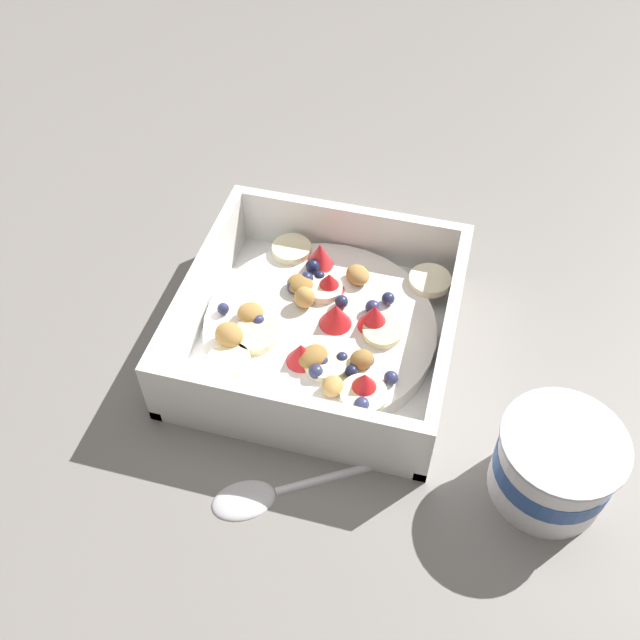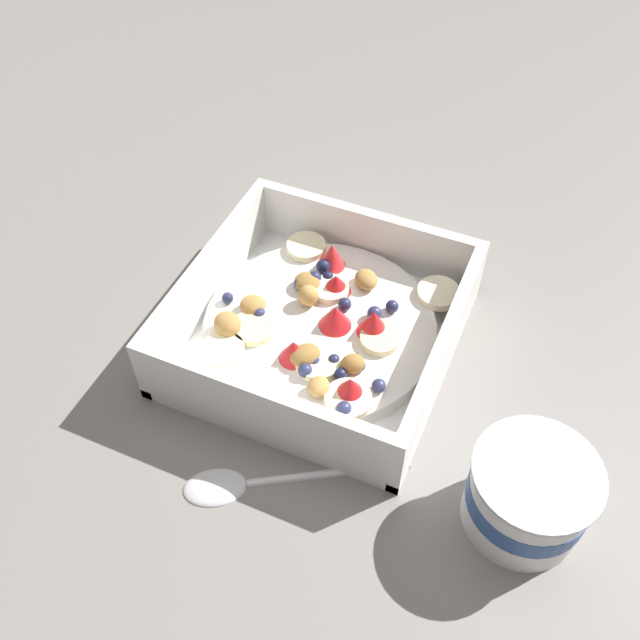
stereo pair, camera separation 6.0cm
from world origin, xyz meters
TOP-DOWN VIEW (x-y plane):
  - ground_plane at (0.00, 0.00)m, footprint 2.40×2.40m
  - fruit_bowl at (-0.01, -0.00)m, footprint 0.22×0.22m
  - spoon at (0.14, 0.00)m, footprint 0.11×0.16m
  - yogurt_cup at (0.08, 0.19)m, footprint 0.09×0.09m

SIDE VIEW (x-z plane):
  - ground_plane at x=0.00m, z-range 0.00..0.00m
  - spoon at x=0.14m, z-range 0.00..0.01m
  - fruit_bowl at x=-0.01m, z-range -0.01..0.05m
  - yogurt_cup at x=0.08m, z-range 0.00..0.07m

